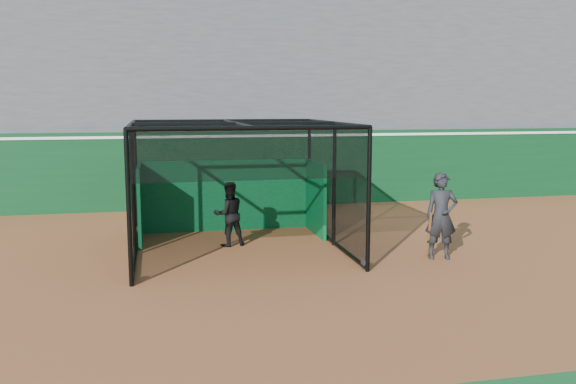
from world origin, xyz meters
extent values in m
plane|color=brown|center=(0.00, 0.00, 0.00)|extent=(120.00, 120.00, 0.00)
cube|color=#0A3818|center=(0.00, 8.50, 1.25)|extent=(50.00, 0.45, 2.50)
cube|color=white|center=(0.00, 8.50, 2.35)|extent=(50.00, 0.50, 0.08)
cube|color=#4C4C4F|center=(0.00, 12.38, 3.88)|extent=(50.00, 7.85, 7.75)
cube|color=#085428|center=(-0.68, 4.75, 0.95)|extent=(4.56, 0.10, 1.90)
cylinder|color=black|center=(-3.02, 0.23, 0.11)|extent=(0.08, 0.22, 0.22)
cylinder|color=black|center=(1.66, 0.23, 0.11)|extent=(0.08, 0.22, 0.22)
cylinder|color=black|center=(-3.02, 4.67, 0.11)|extent=(0.08, 0.22, 0.22)
cylinder|color=black|center=(1.66, 4.67, 0.11)|extent=(0.08, 0.22, 0.22)
imported|color=black|center=(-0.83, 2.91, 0.77)|extent=(0.86, 0.73, 1.55)
imported|color=black|center=(3.59, 0.68, 0.96)|extent=(0.77, 0.59, 1.91)
cylinder|color=#593819|center=(3.34, 0.73, 0.55)|extent=(0.16, 0.39, 1.02)
camera|label=1|loc=(-2.51, -11.43, 3.41)|focal=38.00mm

